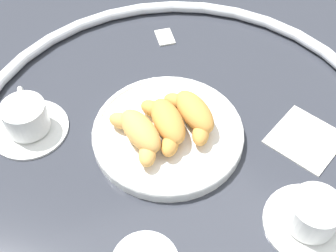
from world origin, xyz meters
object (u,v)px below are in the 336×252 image
(pastry_plate, at_px, (168,133))
(sugar_packet, at_px, (165,36))
(croissant_extra, at_px, (139,132))
(coffee_cup_near, at_px, (27,119))
(croissant_small, at_px, (166,122))
(coffee_cup_far, at_px, (313,216))
(croissant_large, at_px, (193,113))
(folded_napkin, at_px, (306,138))

(pastry_plate, height_order, sugar_packet, pastry_plate)
(croissant_extra, height_order, coffee_cup_near, croissant_extra)
(pastry_plate, bearing_deg, sugar_packet, -22.67)
(croissant_small, distance_m, sugar_packet, 0.27)
(pastry_plate, xyz_separation_m, coffee_cup_far, (-0.24, -0.13, 0.01))
(coffee_cup_near, bearing_deg, sugar_packet, -67.72)
(coffee_cup_far, distance_m, sugar_packet, 0.49)
(croissant_large, height_order, sugar_packet, croissant_large)
(coffee_cup_far, bearing_deg, coffee_cup_near, 43.92)
(pastry_plate, xyz_separation_m, croissant_large, (0.00, -0.05, 0.03))
(croissant_extra, bearing_deg, croissant_large, -88.97)
(folded_napkin, bearing_deg, sugar_packet, 17.91)
(croissant_large, distance_m, croissant_extra, 0.10)
(sugar_packet, xyz_separation_m, folded_napkin, (-0.35, -0.11, -0.00))
(croissant_large, height_order, coffee_cup_near, croissant_large)
(pastry_plate, relative_size, croissant_small, 1.91)
(pastry_plate, height_order, croissant_extra, croissant_extra)
(folded_napkin, bearing_deg, coffee_cup_near, 63.11)
(croissant_extra, bearing_deg, folded_napkin, -110.76)
(croissant_small, height_order, sugar_packet, croissant_small)
(croissant_large, distance_m, coffee_cup_far, 0.25)
(pastry_plate, relative_size, coffee_cup_far, 1.93)
(croissant_small, distance_m, croissant_extra, 0.05)
(pastry_plate, relative_size, coffee_cup_near, 1.93)
(croissant_large, relative_size, sugar_packet, 2.73)
(croissant_small, bearing_deg, folded_napkin, -115.25)
(pastry_plate, distance_m, folded_napkin, 0.24)
(coffee_cup_far, bearing_deg, folded_napkin, -33.69)
(pastry_plate, xyz_separation_m, coffee_cup_near, (0.12, 0.22, 0.01))
(coffee_cup_near, bearing_deg, pastry_plate, -118.21)
(pastry_plate, bearing_deg, croissant_extra, 91.36)
(coffee_cup_far, bearing_deg, croissant_large, 18.23)
(folded_napkin, bearing_deg, pastry_plate, 64.45)
(croissant_large, relative_size, coffee_cup_far, 1.01)
(croissant_extra, relative_size, folded_napkin, 1.23)
(croissant_extra, xyz_separation_m, folded_napkin, (-0.10, -0.27, -0.04))
(sugar_packet, bearing_deg, croissant_large, 176.39)
(coffee_cup_far, relative_size, folded_napkin, 1.24)
(folded_napkin, bearing_deg, croissant_large, 58.49)
(croissant_large, bearing_deg, coffee_cup_near, 66.30)
(croissant_extra, height_order, folded_napkin, croissant_extra)
(croissant_extra, bearing_deg, coffee_cup_far, -143.05)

